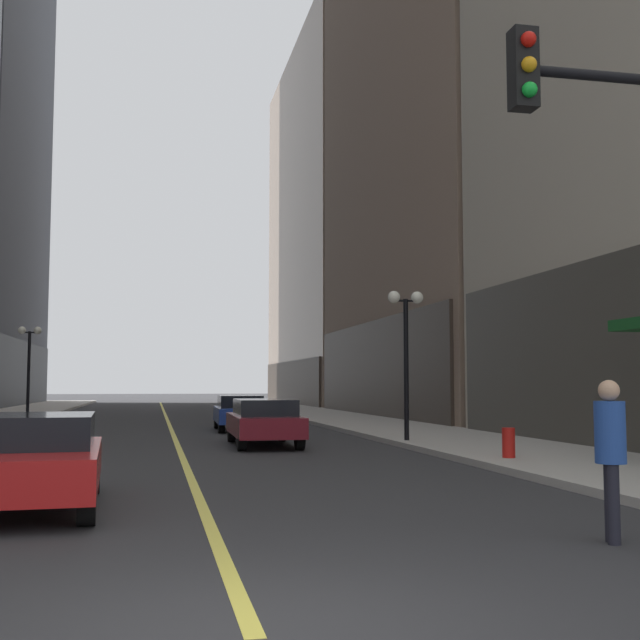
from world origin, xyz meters
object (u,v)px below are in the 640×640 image
at_px(car_maroon, 264,420).
at_px(street_lamp_right_mid, 406,332).
at_px(car_red, 36,458).
at_px(fire_hydrant_right, 509,446).
at_px(pedestrian_in_blue_hoodie, 610,447).
at_px(street_lamp_left_far, 29,351).
at_px(car_blue, 239,411).

height_order(car_maroon, street_lamp_right_mid, street_lamp_right_mid).
height_order(car_red, fire_hydrant_right, car_red).
relative_size(pedestrian_in_blue_hoodie, street_lamp_left_far, 0.41).
height_order(car_maroon, fire_hydrant_right, car_maroon).
relative_size(street_lamp_left_far, street_lamp_right_mid, 1.00).
bearing_deg(street_lamp_left_far, car_maroon, -62.17).
distance_m(pedestrian_in_blue_hoodie, street_lamp_left_far, 32.96).
xyz_separation_m(car_red, pedestrian_in_blue_hoodie, (6.61, -3.81, 0.34)).
bearing_deg(street_lamp_left_far, car_blue, -45.39).
bearing_deg(pedestrian_in_blue_hoodie, car_maroon, 97.52).
bearing_deg(street_lamp_left_far, street_lamp_right_mid, -53.47).
distance_m(car_maroon, pedestrian_in_blue_hoodie, 14.61).
bearing_deg(car_maroon, street_lamp_left_far, 117.83).
bearing_deg(car_maroon, street_lamp_right_mid, -9.26).
bearing_deg(car_blue, fire_hydrant_right, -72.38).
height_order(car_red, pedestrian_in_blue_hoodie, pedestrian_in_blue_hoodie).
distance_m(car_red, car_maroon, 11.66).
height_order(street_lamp_right_mid, fire_hydrant_right, street_lamp_right_mid).
bearing_deg(street_lamp_left_far, car_red, -81.50).
bearing_deg(car_red, fire_hydrant_right, 25.50).
relative_size(car_red, car_maroon, 0.90).
relative_size(car_maroon, street_lamp_left_far, 1.08).
xyz_separation_m(car_maroon, street_lamp_left_far, (-8.78, 16.62, 2.54)).
relative_size(car_maroon, pedestrian_in_blue_hoodie, 2.66).
bearing_deg(car_maroon, car_blue, 89.13).
distance_m(car_blue, street_lamp_left_far, 12.91).
distance_m(car_blue, street_lamp_right_mid, 9.49).
height_order(car_blue, street_lamp_right_mid, street_lamp_right_mid).
xyz_separation_m(car_blue, fire_hydrant_right, (4.41, -13.88, -0.32)).
xyz_separation_m(car_maroon, fire_hydrant_right, (4.52, -6.27, -0.32)).
bearing_deg(car_maroon, pedestrian_in_blue_hoodie, -82.48).
bearing_deg(street_lamp_right_mid, car_maroon, 170.74).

